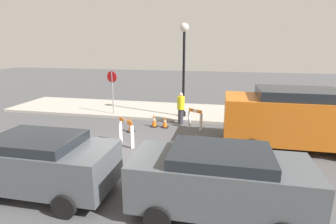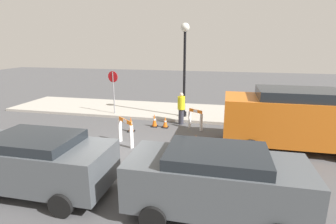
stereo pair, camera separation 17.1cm
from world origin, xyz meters
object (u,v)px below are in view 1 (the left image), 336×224
at_px(streetlamp_post, 184,58).
at_px(parked_car_2, 219,179).
at_px(stop_sign, 112,86).
at_px(work_van, 296,116).
at_px(parked_car_1, 39,161).
at_px(person_worker, 181,107).

distance_m(streetlamp_post, parked_car_2, 8.46).
xyz_separation_m(stop_sign, parked_car_2, (5.87, -7.61, -0.77)).
relative_size(streetlamp_post, work_van, 0.90).
bearing_deg(parked_car_1, work_van, 32.71).
xyz_separation_m(stop_sign, work_van, (8.61, -2.84, -0.45)).
bearing_deg(parked_car_1, parked_car_2, 0.00).
relative_size(parked_car_1, work_van, 0.76).
relative_size(streetlamp_post, person_worker, 2.98).
xyz_separation_m(streetlamp_post, stop_sign, (-3.85, -0.27, -1.52)).
bearing_deg(person_worker, work_van, 74.89).
relative_size(streetlamp_post, parked_car_2, 1.17).
xyz_separation_m(streetlamp_post, parked_car_2, (2.02, -7.88, -2.29)).
distance_m(person_worker, parked_car_2, 7.18).
distance_m(stop_sign, work_van, 9.07).
distance_m(person_worker, parked_car_1, 7.41).
xyz_separation_m(streetlamp_post, work_van, (4.76, -3.11, -1.96)).
xyz_separation_m(stop_sign, person_worker, (3.88, -0.72, -0.85)).
distance_m(stop_sign, person_worker, 4.04).
bearing_deg(streetlamp_post, person_worker, -88.49).
bearing_deg(person_worker, parked_car_2, 25.13).
relative_size(person_worker, parked_car_1, 0.40).
relative_size(parked_car_2, work_van, 0.77).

